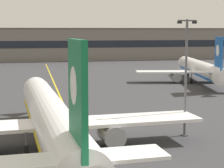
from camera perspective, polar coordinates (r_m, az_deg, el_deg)
name	(u,v)px	position (r m, az deg, el deg)	size (l,w,h in m)	color
taxiway_centreline	(67,113)	(60.75, -6.31, -4.07)	(0.30, 180.00, 0.01)	yellow
airliner_foreground	(51,119)	(41.29, -8.57, -4.86)	(32.17, 41.50, 11.65)	white
airliner_background	(201,69)	(97.38, 12.36, 2.05)	(30.43, 38.82, 10.97)	white
apron_lamp_post	(186,76)	(47.15, 10.35, 1.14)	(2.24, 0.90, 13.44)	#515156
safety_cone_by_nose_gear	(56,116)	(57.28, -7.83, -4.55)	(0.44, 0.44, 0.55)	orange
terminal_building	(67,44)	(167.14, -6.29, 5.58)	(147.64, 12.40, 13.24)	slate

